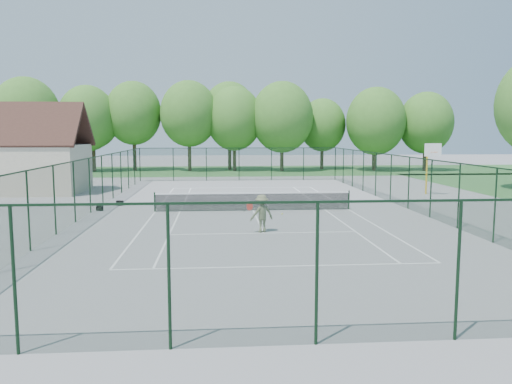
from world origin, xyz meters
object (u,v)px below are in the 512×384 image
tennis_net (253,201)px  basketball_goal (430,159)px  tennis_player (262,213)px  sports_bag_a (100,208)px

tennis_net → basketball_goal: bearing=25.7°
basketball_goal → tennis_player: bearing=-136.5°
basketball_goal → tennis_player: 18.04m
tennis_net → sports_bag_a: (-8.66, 0.62, -0.44)m
basketball_goal → tennis_player: size_ratio=1.96×
basketball_goal → tennis_net: bearing=-154.3°
sports_bag_a → tennis_player: size_ratio=0.19×
tennis_net → tennis_player: size_ratio=5.96×
basketball_goal → sports_bag_a: bearing=-165.5°
sports_bag_a → tennis_player: tennis_player is taller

